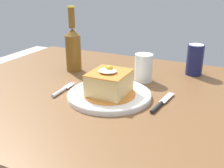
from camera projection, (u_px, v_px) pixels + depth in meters
The scene contains 8 objects.
dining_table at pixel (126, 122), 0.97m from camera, with size 1.32×0.92×0.78m.
main_plate at pixel (109, 95), 0.90m from camera, with size 0.28×0.28×0.02m.
sandwich_meal at pixel (109, 84), 0.89m from camera, with size 0.17×0.17×0.10m.
fork at pixel (62, 90), 0.95m from camera, with size 0.02×0.14×0.01m.
knife at pixel (160, 104), 0.84m from camera, with size 0.03×0.17×0.01m.
soda_can at pixel (195, 60), 1.10m from camera, with size 0.07×0.07×0.12m.
beer_bottle_amber at pixel (73, 48), 1.13m from camera, with size 0.06×0.06×0.27m.
drinking_glass at pixel (143, 70), 1.03m from camera, with size 0.07×0.07×0.10m.
Camera 1 is at (0.32, -0.79, 1.14)m, focal length 43.80 mm.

